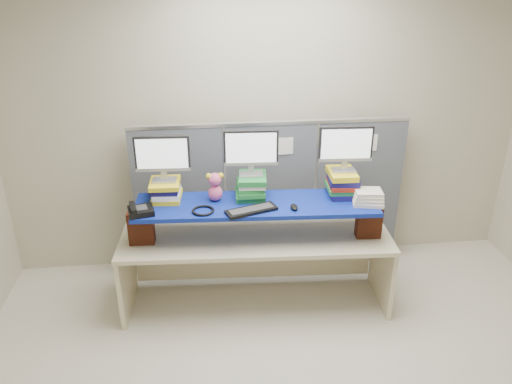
{
  "coord_description": "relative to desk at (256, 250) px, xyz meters",
  "views": [
    {
      "loc": [
        -0.65,
        -2.51,
        2.84
      ],
      "look_at": [
        -0.21,
        1.17,
        1.12
      ],
      "focal_mm": 35.0,
      "sensor_mm": 36.0,
      "label": 1
    }
  ],
  "objects": [
    {
      "name": "room",
      "position": [
        0.21,
        -1.17,
        0.84
      ],
      "size": [
        5.0,
        4.0,
        2.8
      ],
      "color": "#BDB59C",
      "rests_on": "ground"
    },
    {
      "name": "cubicle_partition",
      "position": [
        0.21,
        0.61,
        0.21
      ],
      "size": [
        2.6,
        0.06,
        1.53
      ],
      "color": "#4A4E58",
      "rests_on": "ground"
    },
    {
      "name": "desk",
      "position": [
        0.0,
        0.0,
        0.0
      ],
      "size": [
        2.35,
        0.81,
        0.7
      ],
      "rotation": [
        0.0,
        0.0,
        -0.06
      ],
      "color": "beige",
      "rests_on": "ground"
    },
    {
      "name": "brick_pier_left",
      "position": [
        -0.95,
        0.01,
        0.28
      ],
      "size": [
        0.21,
        0.12,
        0.28
      ],
      "primitive_type": "cube",
      "rotation": [
        0.0,
        0.0,
        -0.06
      ],
      "color": "maroon",
      "rests_on": "desk"
    },
    {
      "name": "brick_pier_right",
      "position": [
        0.95,
        -0.11,
        0.28
      ],
      "size": [
        0.21,
        0.12,
        0.28
      ],
      "primitive_type": "cube",
      "rotation": [
        0.0,
        0.0,
        -0.06
      ],
      "color": "maroon",
      "rests_on": "desk"
    },
    {
      "name": "blue_board",
      "position": [
        0.0,
        -0.0,
        0.44
      ],
      "size": [
        2.03,
        0.62,
        0.04
      ],
      "primitive_type": "cube",
      "rotation": [
        0.0,
        0.0,
        -0.06
      ],
      "color": "navy",
      "rests_on": "brick_pier_left"
    },
    {
      "name": "book_stack_left",
      "position": [
        -0.74,
        0.17,
        0.54
      ],
      "size": [
        0.27,
        0.31,
        0.17
      ],
      "color": "yellow",
      "rests_on": "blue_board"
    },
    {
      "name": "book_stack_center",
      "position": [
        -0.03,
        0.12,
        0.56
      ],
      "size": [
        0.28,
        0.32,
        0.2
      ],
      "color": "#217E37",
      "rests_on": "blue_board"
    },
    {
      "name": "book_stack_right",
      "position": [
        0.74,
        0.07,
        0.57
      ],
      "size": [
        0.27,
        0.31,
        0.22
      ],
      "color": "#161354",
      "rests_on": "blue_board"
    },
    {
      "name": "monitor_left",
      "position": [
        -0.75,
        0.16,
        0.85
      ],
      "size": [
        0.45,
        0.14,
        0.39
      ],
      "rotation": [
        0.0,
        0.0,
        -0.06
      ],
      "color": "#A9A8AE",
      "rests_on": "book_stack_left"
    },
    {
      "name": "monitor_center",
      "position": [
        -0.03,
        0.12,
        0.88
      ],
      "size": [
        0.45,
        0.14,
        0.39
      ],
      "rotation": [
        0.0,
        0.0,
        -0.06
      ],
      "color": "#A9A8AE",
      "rests_on": "book_stack_center"
    },
    {
      "name": "monitor_right",
      "position": [
        0.75,
        0.07,
        0.9
      ],
      "size": [
        0.45,
        0.14,
        0.39
      ],
      "rotation": [
        0.0,
        0.0,
        -0.06
      ],
      "color": "#A9A8AE",
      "rests_on": "book_stack_right"
    },
    {
      "name": "keyboard",
      "position": [
        -0.06,
        -0.15,
        0.47
      ],
      "size": [
        0.44,
        0.26,
        0.03
      ],
      "rotation": [
        0.0,
        0.0,
        0.32
      ],
      "color": "black",
      "rests_on": "blue_board"
    },
    {
      "name": "mouse",
      "position": [
        0.29,
        -0.14,
        0.48
      ],
      "size": [
        0.07,
        0.11,
        0.03
      ],
      "primitive_type": "ellipsoid",
      "rotation": [
        0.0,
        0.0,
        -0.09
      ],
      "color": "black",
      "rests_on": "blue_board"
    },
    {
      "name": "desk_phone",
      "position": [
        -0.94,
        -0.09,
        0.49
      ],
      "size": [
        0.23,
        0.21,
        0.08
      ],
      "rotation": [
        0.0,
        0.0,
        0.21
      ],
      "color": "black",
      "rests_on": "blue_board"
    },
    {
      "name": "headset",
      "position": [
        -0.44,
        -0.11,
        0.47
      ],
      "size": [
        0.23,
        0.23,
        0.02
      ],
      "primitive_type": "torus",
      "rotation": [
        0.0,
        0.0,
        -0.28
      ],
      "color": "black",
      "rests_on": "blue_board"
    },
    {
      "name": "plush_toy",
      "position": [
        -0.33,
        0.09,
        0.59
      ],
      "size": [
        0.15,
        0.11,
        0.25
      ],
      "rotation": [
        0.0,
        0.0,
        -0.22
      ],
      "color": "#E6578F",
      "rests_on": "blue_board"
    },
    {
      "name": "binder_stack",
      "position": [
        0.92,
        -0.12,
        0.51
      ],
      "size": [
        0.28,
        0.24,
        0.12
      ],
      "rotation": [
        0.0,
        0.0,
        -0.19
      ],
      "color": "beige",
      "rests_on": "blue_board"
    }
  ]
}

